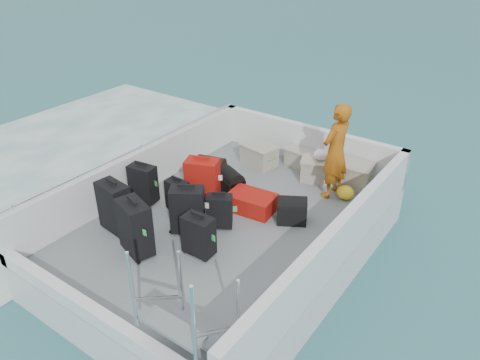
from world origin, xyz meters
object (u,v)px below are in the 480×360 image
Objects in this scene: suitcase_0 at (115,208)px; crate_3 at (352,175)px; suitcase_6 at (199,236)px; passenger at (336,151)px; suitcase_5 at (202,180)px; crate_1 at (301,159)px; suitcase_7 at (220,212)px; suitcase_8 at (252,202)px; suitcase_1 at (143,184)px; suitcase_4 at (188,210)px; suitcase_3 at (135,228)px; crate_2 at (319,171)px; crate_0 at (259,156)px; suitcase_2 at (177,196)px.

suitcase_0 reaches higher than crate_3.
suitcase_6 is 2.59m from passenger.
crate_1 is at bearing 48.30° from suitcase_5.
suitcase_8 is (0.12, 0.65, -0.12)m from suitcase_7.
suitcase_1 is 0.91× the size of suitcase_4.
suitcase_3 is 1.55m from suitcase_5.
suitcase_8 is at bearing 46.50° from suitcase_7.
suitcase_4 reaches higher than suitcase_8.
suitcase_0 reaches higher than crate_2.
crate_3 reaches higher than suitcase_8.
suitcase_5 is 2.06m from crate_1.
suitcase_1 reaches higher than suitcase_7.
suitcase_0 is 0.98× the size of suitcase_3.
suitcase_1 is at bearing -162.58° from suitcase_5.
suitcase_6 is at bearing -68.14° from suitcase_4.
suitcase_6 is at bearing 18.20° from suitcase_0.
crate_0 is 0.98× the size of crate_3.
suitcase_4 is 1.20× the size of suitcase_6.
suitcase_6 is 3.06m from crate_3.
suitcase_5 is at bearing 30.64° from suitcase_1.
suitcase_4 is at bearing -19.15° from passenger.
crate_1 is (0.82, 2.38, -0.10)m from suitcase_2.
suitcase_6 reaches higher than crate_3.
suitcase_4 is at bearing -117.17° from crate_3.
crate_2 is (0.51, 2.11, -0.08)m from suitcase_7.
suitcase_6 reaches higher than crate_1.
suitcase_2 is 0.66× the size of suitcase_3.
suitcase_1 is at bearing -130.56° from crate_2.
crate_3 is at bearing 71.83° from suitcase_6.
passenger reaches higher than suitcase_1.
suitcase_2 is at bearing 121.48° from suitcase_3.
suitcase_1 is 0.40× the size of passenger.
suitcase_3 is 3.10m from crate_0.
suitcase_5 is at bearing 97.96° from suitcase_8.
suitcase_0 is 1.44m from suitcase_5.
crate_0 is (-0.76, 1.35, 0.04)m from suitcase_8.
suitcase_5 is at bearing 82.02° from suitcase_4.
suitcase_5 is at bearing -133.25° from crate_3.
crate_0 is at bearing 109.83° from suitcase_3.
suitcase_7 is at bearing 81.73° from suitcase_3.
suitcase_1 is 1.71m from suitcase_8.
crate_2 is (1.15, 0.12, -0.00)m from crate_0.
suitcase_2 is 2.49m from crate_2.
suitcase_0 is at bearing 135.01° from suitcase_8.
crate_3 is (1.57, 3.37, -0.20)m from suitcase_3.
crate_2 is (0.40, 1.46, 0.04)m from suitcase_8.
suitcase_6 reaches higher than crate_2.
suitcase_1 reaches higher than crate_3.
suitcase_3 is at bearing -106.34° from suitcase_5.
crate_0 is at bearing 61.80° from suitcase_1.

